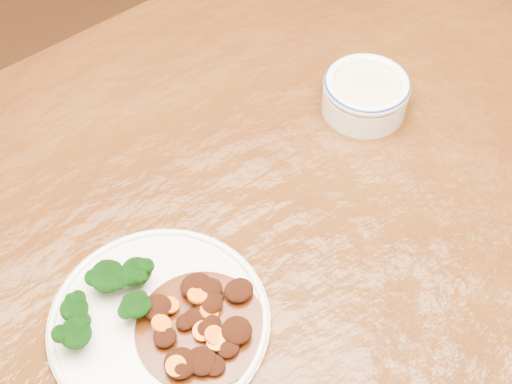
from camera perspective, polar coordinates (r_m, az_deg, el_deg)
dining_table at (r=0.92m, az=1.22°, el=-5.27°), size 1.60×1.07×0.75m
dinner_plate at (r=0.78m, az=-7.75°, el=-10.21°), size 0.24×0.24×0.02m
broccoli_florets at (r=0.77m, az=-11.80°, el=-8.11°), size 0.12×0.08×0.04m
mince_stew at (r=0.76m, az=-4.40°, el=-10.56°), size 0.14×0.14×0.03m
dip_bowl at (r=0.97m, az=8.76°, el=7.83°), size 0.12×0.12×0.05m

